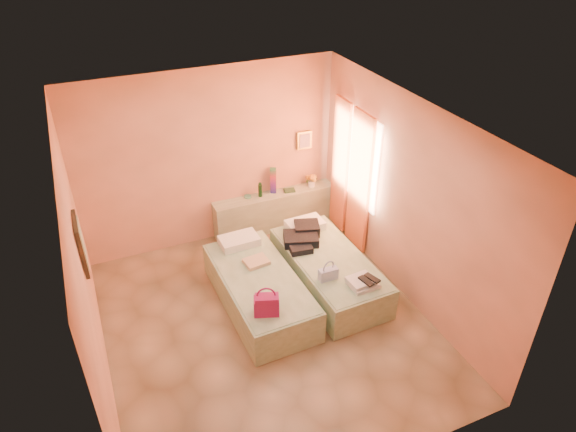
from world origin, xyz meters
name	(u,v)px	position (x,y,z in m)	size (l,w,h in m)	color
ground	(267,325)	(0.00, 0.00, 0.00)	(4.50, 4.50, 0.00)	tan
room_walls	(262,183)	(0.21, 0.57, 1.79)	(4.02, 4.51, 2.81)	#F4A682
headboard_ledge	(275,211)	(0.98, 2.10, 0.33)	(2.05, 0.30, 0.65)	#A6B493
bed_left	(259,291)	(0.05, 0.40, 0.25)	(0.90, 2.00, 0.50)	#A5C39D
bed_right	(329,271)	(1.10, 0.40, 0.25)	(0.90, 2.00, 0.50)	#A5C39D
water_bottle	(260,190)	(0.74, 2.13, 0.77)	(0.07, 0.07, 0.24)	#153A1F
rainbow_box	(273,180)	(0.98, 2.17, 0.87)	(0.10, 0.10, 0.43)	#96124E
small_dish	(248,197)	(0.54, 2.17, 0.67)	(0.12, 0.12, 0.03)	#4E8F72
green_book	(289,190)	(1.24, 2.09, 0.66)	(0.18, 0.13, 0.03)	#274A2C
flower_vase	(312,179)	(1.64, 2.10, 0.78)	(0.20, 0.20, 0.26)	white
magenta_handbag	(266,304)	(-0.11, -0.30, 0.64)	(0.30, 0.17, 0.28)	#96124E
khaki_garment	(256,262)	(0.12, 0.68, 0.53)	(0.32, 0.25, 0.05)	tan
clothes_pile	(304,237)	(0.94, 0.89, 0.58)	(0.54, 0.54, 0.16)	black
blue_handbag	(328,274)	(0.87, -0.01, 0.58)	(0.25, 0.11, 0.16)	#4461A3
towel_stack	(363,283)	(1.22, -0.32, 0.55)	(0.35, 0.30, 0.10)	silver
sandal_pair	(370,280)	(1.28, -0.37, 0.61)	(0.17, 0.22, 0.02)	black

